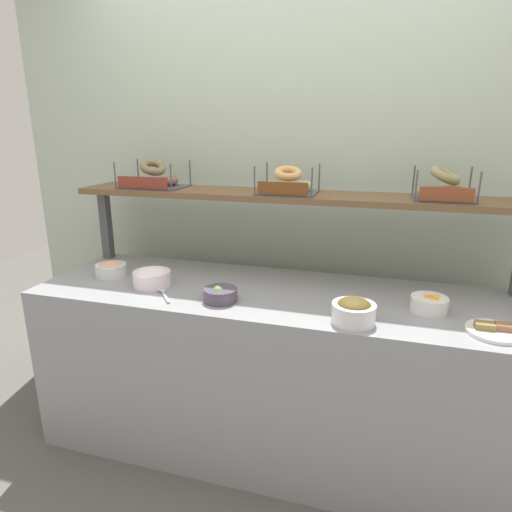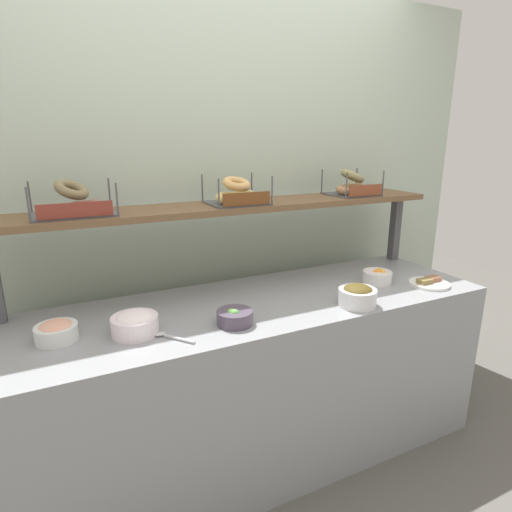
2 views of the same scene
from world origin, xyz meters
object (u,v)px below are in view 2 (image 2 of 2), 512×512
bagel_basket_everything (352,186)px  bowl_lox_spread (56,331)px  serving_plate_white (429,283)px  bagel_basket_plain (236,195)px  bowl_cream_cheese (135,323)px  serving_spoon_near_plate (168,336)px  bowl_chocolate_spread (357,295)px  bowl_veggie_mix (235,317)px  bagel_basket_poppy (73,204)px  bowl_fruit_salad (377,277)px

bagel_basket_everything → bowl_lox_spread: bearing=-169.9°
serving_plate_white → bagel_basket_plain: bagel_basket_plain is taller
bowl_cream_cheese → bagel_basket_everything: 1.43m
bagel_basket_plain → bowl_lox_spread: bearing=-162.8°
bowl_lox_spread → serving_spoon_near_plate: bowl_lox_spread is taller
bowl_chocolate_spread → bagel_basket_plain: (-0.39, 0.49, 0.43)m
bowl_lox_spread → bagel_basket_everything: bagel_basket_everything is taller
bowl_cream_cheese → bowl_veggie_mix: size_ratio=1.22×
serving_plate_white → bagel_basket_poppy: bearing=164.8°
bowl_fruit_salad → bowl_chocolate_spread: bearing=-145.9°
bowl_veggie_mix → serving_spoon_near_plate: bearing=-179.3°
bowl_fruit_salad → serving_spoon_near_plate: bearing=-173.0°
bowl_cream_cheese → serving_spoon_near_plate: size_ratio=1.27×
bowl_lox_spread → bagel_basket_plain: size_ratio=0.54×
bowl_chocolate_spread → bagel_basket_plain: 0.76m
bowl_veggie_mix → bowl_fruit_salad: bowl_fruit_salad is taller
serving_plate_white → serving_spoon_near_plate: bearing=179.8°
bowl_chocolate_spread → bagel_basket_everything: size_ratio=0.63×
bowl_fruit_salad → serving_spoon_near_plate: (-1.17, -0.14, -0.03)m
bowl_lox_spread → bowl_veggie_mix: bearing=-13.6°
bagel_basket_plain → bowl_cream_cheese: bearing=-149.9°
bowl_chocolate_spread → bowl_lox_spread: bearing=169.9°
bowl_chocolate_spread → bagel_basket_everything: (0.33, 0.51, 0.43)m
bowl_lox_spread → serving_spoon_near_plate: bearing=-23.0°
bowl_lox_spread → bowl_fruit_salad: size_ratio=1.03×
bowl_lox_spread → bagel_basket_everything: bearing=10.1°
bowl_veggie_mix → bagel_basket_everything: bearing=25.7°
bowl_lox_spread → bagel_basket_plain: bagel_basket_plain is taller
bowl_veggie_mix → serving_plate_white: (1.11, -0.01, -0.02)m
bowl_chocolate_spread → bowl_fruit_salad: 0.36m
bagel_basket_everything → bowl_cream_cheese: bearing=-164.9°
bowl_fruit_salad → serving_spoon_near_plate: size_ratio=1.05×
bowl_fruit_salad → serving_plate_white: bearing=-33.5°
bowl_cream_cheese → serving_spoon_near_plate: bearing=-40.3°
bowl_cream_cheese → bowl_lox_spread: 0.29m
bowl_lox_spread → bowl_fruit_salad: (1.56, -0.02, -0.00)m
bowl_cream_cheese → serving_plate_white: size_ratio=0.89×
bowl_chocolate_spread → serving_spoon_near_plate: size_ratio=1.20×
bowl_cream_cheese → bowl_chocolate_spread: size_ratio=1.05×
serving_plate_white → bowl_veggie_mix: bearing=179.6°
serving_plate_white → bagel_basket_everything: bagel_basket_everything is taller
bowl_cream_cheese → bowl_fruit_salad: size_ratio=1.20×
bagel_basket_plain → bagel_basket_everything: bearing=1.0°
serving_plate_white → serving_spoon_near_plate: (-1.39, 0.00, -0.00)m
serving_plate_white → serving_spoon_near_plate: serving_plate_white is taller
bowl_lox_spread → bagel_basket_poppy: bagel_basket_poppy is taller
bowl_chocolate_spread → serving_plate_white: bearing=6.1°
bowl_lox_spread → bagel_basket_poppy: (0.12, 0.28, 0.44)m
serving_spoon_near_plate → bagel_basket_everything: 1.37m
serving_spoon_near_plate → bowl_lox_spread: bearing=157.0°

